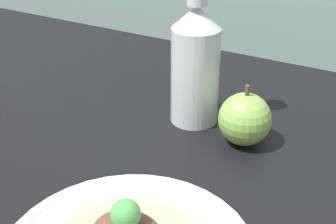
# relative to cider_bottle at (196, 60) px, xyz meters

# --- Properties ---
(ground_plane) EXTENTS (1.80, 1.10, 0.04)m
(ground_plane) POSITION_rel_cider_bottle_xyz_m (0.05, -0.21, -0.12)
(ground_plane) COLOR black
(cider_bottle) EXTENTS (0.08, 0.08, 0.27)m
(cider_bottle) POSITION_rel_cider_bottle_xyz_m (0.00, 0.00, 0.00)
(cider_bottle) COLOR silver
(cider_bottle) RESTS_ON ground_plane
(apple) EXTENTS (0.08, 0.08, 0.09)m
(apple) POSITION_rel_cider_bottle_xyz_m (0.10, -0.03, -0.06)
(apple) COLOR #84B74C
(apple) RESTS_ON ground_plane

